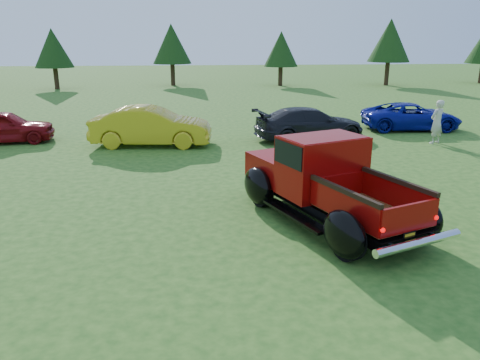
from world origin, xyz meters
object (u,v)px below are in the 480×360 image
at_px(tree_west, 53,48).
at_px(tree_east, 390,40).
at_px(pickup_truck, 321,179).
at_px(show_car_grey, 310,124).
at_px(tree_mid_right, 281,49).
at_px(show_car_yellow, 151,126).
at_px(show_car_blue, 411,116).
at_px(spectator, 437,122).
at_px(show_car_red, 3,127).
at_px(tree_mid_left, 172,44).

relative_size(tree_west, tree_east, 0.85).
bearing_deg(pickup_truck, show_car_grey, 56.65).
height_order(tree_mid_right, show_car_yellow, tree_mid_right).
xyz_separation_m(pickup_truck, show_car_blue, (6.69, 9.98, -0.30)).
height_order(tree_west, pickup_truck, tree_west).
height_order(tree_west, show_car_grey, tree_west).
bearing_deg(show_car_grey, show_car_yellow, 83.79).
distance_m(tree_west, show_car_blue, 27.84).
bearing_deg(spectator, show_car_yellow, -28.47).
xyz_separation_m(pickup_truck, show_car_grey, (1.69, 8.29, -0.25)).
relative_size(show_car_grey, spectator, 2.64).
relative_size(tree_mid_right, show_car_red, 1.18).
height_order(tree_west, tree_east, tree_east).
xyz_separation_m(tree_mid_left, show_car_red, (-5.50, -21.88, -2.75)).
bearing_deg(tree_west, show_car_yellow, -66.03).
xyz_separation_m(tree_west, pickup_truck, (13.81, -28.65, -2.21)).
relative_size(tree_mid_left, pickup_truck, 0.93).
bearing_deg(pickup_truck, tree_east, 43.83).
relative_size(tree_west, show_car_grey, 1.04).
bearing_deg(spectator, show_car_blue, -121.32).
xyz_separation_m(tree_mid_left, spectator, (11.20, -23.51, -2.54)).
distance_m(show_car_grey, show_car_blue, 5.28).
bearing_deg(tree_east, pickup_truck, -114.34).
bearing_deg(show_car_red, show_car_yellow, -108.34).
xyz_separation_m(tree_east, show_car_yellow, (-17.71, -21.40, -2.92)).
bearing_deg(show_car_yellow, show_car_grey, -80.15).
distance_m(show_car_blue, spectator, 2.86).
xyz_separation_m(show_car_red, spectator, (16.70, -1.63, 0.21)).
relative_size(pickup_truck, spectator, 3.21).
xyz_separation_m(tree_mid_right, tree_east, (9.00, -0.50, 0.68)).
relative_size(tree_east, spectator, 3.21).
xyz_separation_m(tree_east, show_car_blue, (-6.50, -19.17, -3.07)).
height_order(show_car_yellow, show_car_blue, show_car_yellow).
bearing_deg(show_car_grey, tree_mid_left, 5.12).
distance_m(tree_mid_right, show_car_yellow, 23.67).
distance_m(tree_mid_left, show_car_yellow, 23.05).
distance_m(show_car_red, show_car_blue, 17.04).
relative_size(show_car_red, show_car_yellow, 0.83).
relative_size(show_car_red, show_car_blue, 0.87).
distance_m(tree_west, show_car_yellow, 22.99).
bearing_deg(tree_mid_right, pickup_truck, -98.04).
bearing_deg(show_car_blue, show_car_yellow, 104.42).
bearing_deg(show_car_blue, pickup_truck, 149.36).
xyz_separation_m(tree_east, show_car_red, (-23.50, -20.38, -3.02)).
distance_m(tree_mid_left, tree_mid_right, 9.06).
distance_m(show_car_yellow, show_car_blue, 11.43).
bearing_deg(tree_east, tree_mid_right, 176.82).
bearing_deg(show_car_red, tree_west, 1.63).
xyz_separation_m(pickup_truck, spectator, (6.39, 7.15, -0.05)).
xyz_separation_m(show_car_yellow, spectator, (10.91, -0.61, 0.11)).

